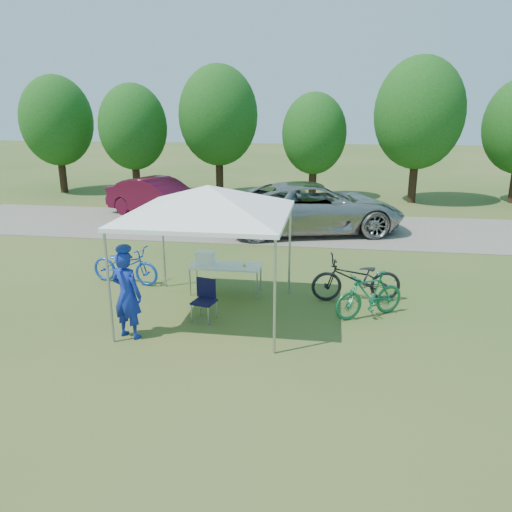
{
  "coord_description": "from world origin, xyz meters",
  "views": [
    {
      "loc": [
        2.37,
        -9.42,
        4.2
      ],
      "look_at": [
        0.65,
        2.0,
        0.72
      ],
      "focal_mm": 35.0,
      "sensor_mm": 36.0,
      "label": 1
    }
  ],
  "objects_px": {
    "folding_table": "(226,267)",
    "cooler": "(205,258)",
    "bike_blue": "(125,265)",
    "sedan": "(159,197)",
    "folding_chair": "(205,296)",
    "bike_green": "(369,295)",
    "minivan": "(314,207)",
    "bike_dark": "(356,279)",
    "cyclist": "(127,295)"
  },
  "relations": [
    {
      "from": "cyclist",
      "to": "minivan",
      "type": "xyz_separation_m",
      "value": [
        3.09,
        8.76,
        0.02
      ]
    },
    {
      "from": "cooler",
      "to": "cyclist",
      "type": "relative_size",
      "value": 0.25
    },
    {
      "from": "cyclist",
      "to": "bike_green",
      "type": "height_order",
      "value": "cyclist"
    },
    {
      "from": "folding_table",
      "to": "folding_chair",
      "type": "height_order",
      "value": "folding_chair"
    },
    {
      "from": "cyclist",
      "to": "bike_dark",
      "type": "distance_m",
      "value": 4.99
    },
    {
      "from": "folding_chair",
      "to": "cyclist",
      "type": "xyz_separation_m",
      "value": [
        -1.21,
        -1.05,
        0.36
      ]
    },
    {
      "from": "bike_dark",
      "to": "sedan",
      "type": "bearing_deg",
      "value": -147.14
    },
    {
      "from": "bike_dark",
      "to": "cooler",
      "type": "bearing_deg",
      "value": -100.43
    },
    {
      "from": "bike_dark",
      "to": "sedan",
      "type": "xyz_separation_m",
      "value": [
        -7.32,
        7.99,
        0.24
      ]
    },
    {
      "from": "folding_chair",
      "to": "cooler",
      "type": "xyz_separation_m",
      "value": [
        -0.37,
        1.49,
        0.34
      ]
    },
    {
      "from": "folding_table",
      "to": "bike_green",
      "type": "height_order",
      "value": "bike_green"
    },
    {
      "from": "sedan",
      "to": "bike_green",
      "type": "bearing_deg",
      "value": -115.4
    },
    {
      "from": "folding_table",
      "to": "cooler",
      "type": "bearing_deg",
      "value": 180.0
    },
    {
      "from": "folding_chair",
      "to": "bike_dark",
      "type": "xyz_separation_m",
      "value": [
        3.1,
        1.45,
        0.03
      ]
    },
    {
      "from": "bike_blue",
      "to": "sedan",
      "type": "bearing_deg",
      "value": 22.11
    },
    {
      "from": "cyclist",
      "to": "sedan",
      "type": "distance_m",
      "value": 10.91
    },
    {
      "from": "cyclist",
      "to": "minivan",
      "type": "height_order",
      "value": "minivan"
    },
    {
      "from": "folding_chair",
      "to": "minivan",
      "type": "xyz_separation_m",
      "value": [
        1.88,
        7.71,
        0.38
      ]
    },
    {
      "from": "cyclist",
      "to": "minivan",
      "type": "distance_m",
      "value": 9.29
    },
    {
      "from": "folding_table",
      "to": "cooler",
      "type": "relative_size",
      "value": 3.88
    },
    {
      "from": "bike_blue",
      "to": "bike_green",
      "type": "distance_m",
      "value": 5.91
    },
    {
      "from": "minivan",
      "to": "sedan",
      "type": "xyz_separation_m",
      "value": [
        -6.11,
        1.72,
        -0.11
      ]
    },
    {
      "from": "bike_blue",
      "to": "minivan",
      "type": "distance_m",
      "value": 7.36
    },
    {
      "from": "folding_chair",
      "to": "sedan",
      "type": "bearing_deg",
      "value": 127.47
    },
    {
      "from": "cooler",
      "to": "bike_blue",
      "type": "height_order",
      "value": "cooler"
    },
    {
      "from": "sedan",
      "to": "folding_table",
      "type": "bearing_deg",
      "value": -127.2
    },
    {
      "from": "folding_chair",
      "to": "bike_dark",
      "type": "relative_size",
      "value": 0.42
    },
    {
      "from": "cooler",
      "to": "bike_green",
      "type": "height_order",
      "value": "cooler"
    },
    {
      "from": "bike_dark",
      "to": "minivan",
      "type": "distance_m",
      "value": 6.39
    },
    {
      "from": "cooler",
      "to": "folding_chair",
      "type": "bearing_deg",
      "value": -76.23
    },
    {
      "from": "bike_blue",
      "to": "sedan",
      "type": "relative_size",
      "value": 0.39
    },
    {
      "from": "minivan",
      "to": "folding_chair",
      "type": "bearing_deg",
      "value": 150.78
    },
    {
      "from": "folding_chair",
      "to": "cyclist",
      "type": "bearing_deg",
      "value": -125.65
    },
    {
      "from": "bike_blue",
      "to": "bike_green",
      "type": "height_order",
      "value": "bike_green"
    },
    {
      "from": "folding_chair",
      "to": "cyclist",
      "type": "relative_size",
      "value": 0.49
    },
    {
      "from": "folding_chair",
      "to": "bike_green",
      "type": "distance_m",
      "value": 3.38
    },
    {
      "from": "bike_dark",
      "to": "sedan",
      "type": "relative_size",
      "value": 0.44
    },
    {
      "from": "folding_table",
      "to": "cyclist",
      "type": "xyz_separation_m",
      "value": [
        -1.32,
        -2.54,
        0.21
      ]
    },
    {
      "from": "bike_dark",
      "to": "minivan",
      "type": "height_order",
      "value": "minivan"
    },
    {
      "from": "bike_dark",
      "to": "sedan",
      "type": "distance_m",
      "value": 10.84
    },
    {
      "from": "bike_green",
      "to": "sedan",
      "type": "height_order",
      "value": "sedan"
    },
    {
      "from": "bike_dark",
      "to": "minivan",
      "type": "relative_size",
      "value": 0.33
    },
    {
      "from": "cyclist",
      "to": "bike_dark",
      "type": "xyz_separation_m",
      "value": [
        4.3,
        2.5,
        -0.33
      ]
    },
    {
      "from": "folding_chair",
      "to": "sedan",
      "type": "height_order",
      "value": "sedan"
    },
    {
      "from": "cooler",
      "to": "bike_dark",
      "type": "distance_m",
      "value": 3.48
    },
    {
      "from": "folding_chair",
      "to": "cyclist",
      "type": "height_order",
      "value": "cyclist"
    },
    {
      "from": "bike_blue",
      "to": "sedan",
      "type": "xyz_separation_m",
      "value": [
        -1.76,
        7.65,
        0.3
      ]
    },
    {
      "from": "bike_green",
      "to": "bike_dark",
      "type": "relative_size",
      "value": 0.8
    },
    {
      "from": "folding_chair",
      "to": "bike_blue",
      "type": "height_order",
      "value": "bike_blue"
    },
    {
      "from": "cyclist",
      "to": "cooler",
      "type": "bearing_deg",
      "value": -91.68
    }
  ]
}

